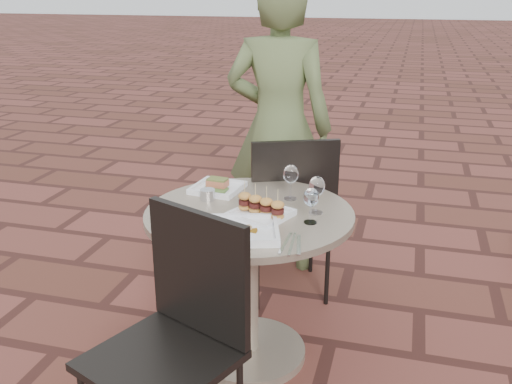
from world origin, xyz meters
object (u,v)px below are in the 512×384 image
(chair_near, at_px, (179,323))
(plate_tuna, at_px, (244,230))
(cafe_table, at_px, (249,262))
(chair_far, at_px, (290,206))
(diner, at_px, (279,128))
(plate_salmon, at_px, (217,187))
(plate_sliders, at_px, (261,209))

(chair_near, bearing_deg, plate_tuna, 96.12)
(chair_near, distance_m, plate_tuna, 0.45)
(cafe_table, xyz_separation_m, plate_tuna, (0.05, -0.23, 0.26))
(chair_near, bearing_deg, cafe_table, 106.24)
(cafe_table, relative_size, chair_near, 0.97)
(cafe_table, distance_m, chair_near, 0.63)
(chair_near, bearing_deg, chair_far, 106.34)
(diner, height_order, plate_salmon, diner)
(plate_salmon, bearing_deg, diner, 81.65)
(chair_far, height_order, plate_sliders, chair_far)
(plate_tuna, bearing_deg, chair_near, -106.70)
(cafe_table, bearing_deg, plate_salmon, 135.74)
(chair_far, bearing_deg, plate_salmon, 28.28)
(diner, xyz_separation_m, plate_tuna, (0.15, -1.22, -0.11))
(plate_sliders, bearing_deg, chair_far, 90.20)
(chair_far, relative_size, plate_sliders, 3.29)
(chair_far, distance_m, plate_tuna, 0.82)
(chair_near, bearing_deg, diner, 113.95)
(chair_far, xyz_separation_m, plate_tuna, (-0.02, -0.80, 0.20))
(chair_near, xyz_separation_m, plate_sliders, (0.14, 0.57, 0.21))
(cafe_table, distance_m, plate_salmon, 0.40)
(chair_far, height_order, chair_near, same)
(plate_salmon, xyz_separation_m, plate_sliders, (0.28, -0.26, 0.02))
(plate_tuna, bearing_deg, plate_salmon, 120.44)
(plate_tuna, bearing_deg, plate_sliders, 83.84)
(plate_sliders, bearing_deg, plate_tuna, -96.16)
(chair_near, bearing_deg, plate_sliders, 99.41)
(diner, relative_size, plate_sliders, 6.10)
(plate_tuna, bearing_deg, chair_far, 88.72)
(chair_near, height_order, plate_salmon, chair_near)
(chair_far, bearing_deg, plate_sliders, 67.03)
(plate_salmon, bearing_deg, plate_tuna, -59.56)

